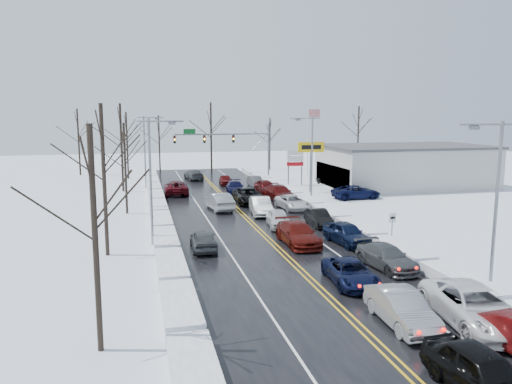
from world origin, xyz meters
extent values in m
plane|color=silver|center=(0.00, 0.00, 0.00)|extent=(160.00, 160.00, 0.00)
cube|color=black|center=(0.00, 2.00, 0.01)|extent=(14.00, 84.00, 0.01)
cube|color=white|center=(-7.60, 2.00, 0.00)|extent=(1.70, 72.00, 0.67)
cube|color=white|center=(7.60, 2.00, 0.00)|extent=(1.70, 72.00, 0.67)
cylinder|color=slate|center=(8.50, 28.00, 4.00)|extent=(0.24, 0.24, 8.00)
cylinder|color=slate|center=(2.00, 28.00, 6.50)|extent=(13.00, 0.18, 0.18)
cylinder|color=slate|center=(7.30, 28.00, 5.40)|extent=(2.33, 0.10, 2.33)
cube|color=#0C591E|center=(-2.50, 28.00, 6.90)|extent=(1.60, 0.08, 0.70)
cube|color=black|center=(3.50, 28.00, 5.85)|extent=(0.32, 0.25, 1.05)
sphere|color=#3F0705|center=(3.50, 27.84, 6.15)|extent=(0.20, 0.20, 0.20)
sphere|color=orange|center=(3.50, 27.84, 5.85)|extent=(0.22, 0.22, 0.22)
sphere|color=black|center=(3.50, 27.84, 5.55)|extent=(0.20, 0.20, 0.20)
cube|color=black|center=(-0.50, 28.00, 5.85)|extent=(0.32, 0.25, 1.05)
sphere|color=#3F0705|center=(-0.50, 27.84, 6.15)|extent=(0.20, 0.20, 0.20)
sphere|color=orange|center=(-0.50, 27.84, 5.85)|extent=(0.22, 0.22, 0.22)
sphere|color=black|center=(-0.50, 27.84, 5.55)|extent=(0.20, 0.20, 0.20)
cube|color=black|center=(-4.50, 28.00, 5.85)|extent=(0.32, 0.25, 1.05)
sphere|color=#3F0705|center=(-4.50, 27.84, 6.15)|extent=(0.20, 0.20, 0.20)
sphere|color=orange|center=(-4.50, 27.84, 5.85)|extent=(0.22, 0.22, 0.22)
sphere|color=black|center=(-4.50, 27.84, 5.55)|extent=(0.20, 0.20, 0.20)
cylinder|color=slate|center=(10.50, 16.00, 2.80)|extent=(0.20, 0.20, 5.60)
cube|color=yellow|center=(10.50, 16.00, 5.40)|extent=(3.20, 0.30, 1.20)
cube|color=black|center=(10.50, 15.83, 5.40)|extent=(2.40, 0.04, 0.50)
cylinder|color=slate|center=(9.60, 22.00, 2.00)|extent=(0.16, 0.16, 4.00)
cylinder|color=slate|center=(11.40, 22.00, 2.00)|extent=(0.16, 0.16, 4.00)
cube|color=white|center=(10.50, 22.00, 4.30)|extent=(2.20, 0.22, 0.70)
cube|color=white|center=(10.50, 22.00, 3.50)|extent=(2.20, 0.22, 0.70)
cube|color=#B00D13|center=(10.50, 22.00, 2.80)|extent=(2.20, 0.22, 0.50)
cylinder|color=slate|center=(8.20, -8.00, 1.10)|extent=(0.08, 0.08, 2.20)
cube|color=white|center=(8.20, -8.00, 2.00)|extent=(0.55, 0.05, 0.70)
cube|color=black|center=(8.20, -8.04, 2.00)|extent=(0.35, 0.02, 0.15)
cylinder|color=silver|center=(15.00, 30.00, 5.00)|extent=(0.14, 0.14, 10.00)
cube|color=#B3B4AF|center=(24.00, 18.00, 2.50)|extent=(20.00, 12.00, 5.00)
cube|color=#262628|center=(14.05, 18.00, 1.60)|extent=(0.10, 11.00, 2.80)
cube|color=#3F3F42|center=(24.00, 18.00, 5.15)|extent=(20.40, 12.40, 0.30)
cylinder|color=slate|center=(8.50, -18.00, 4.50)|extent=(0.18, 0.18, 9.00)
cylinder|color=slate|center=(7.70, -18.00, 8.80)|extent=(3.20, 0.12, 0.12)
cube|color=slate|center=(6.90, -18.00, 8.65)|extent=(0.50, 0.25, 0.18)
cylinder|color=slate|center=(8.50, 10.00, 4.50)|extent=(0.18, 0.18, 9.00)
cylinder|color=slate|center=(7.70, 10.00, 8.80)|extent=(3.20, 0.12, 0.12)
cube|color=slate|center=(6.90, 10.00, 8.65)|extent=(0.50, 0.25, 0.18)
cylinder|color=slate|center=(-8.50, -4.00, 4.50)|extent=(0.18, 0.18, 9.00)
cylinder|color=slate|center=(-7.70, -4.00, 8.80)|extent=(3.20, 0.12, 0.12)
cube|color=slate|center=(-6.90, -4.00, 8.65)|extent=(0.50, 0.25, 0.18)
cylinder|color=slate|center=(-8.50, 24.00, 4.50)|extent=(0.18, 0.18, 9.00)
cylinder|color=slate|center=(-7.70, 24.00, 8.80)|extent=(3.20, 0.12, 0.12)
cube|color=slate|center=(-6.90, 24.00, 8.65)|extent=(0.50, 0.25, 0.18)
cylinder|color=#2D231C|center=(-11.00, -20.00, 4.50)|extent=(0.24, 0.24, 9.00)
cylinder|color=#2D231C|center=(-11.50, -6.00, 5.00)|extent=(0.27, 0.27, 10.00)
cylinder|color=#2D231C|center=(-10.50, 8.00, 4.25)|extent=(0.23, 0.23, 8.50)
cylinder|color=#2D231C|center=(-11.20, 22.00, 5.25)|extent=(0.28, 0.28, 10.50)
cylinder|color=#2D231C|center=(-10.80, 34.00, 4.75)|extent=(0.25, 0.25, 9.50)
cylinder|color=#2D231C|center=(-18.00, 40.00, 5.00)|extent=(0.27, 0.27, 10.00)
cylinder|color=#2D231C|center=(-6.00, 41.00, 4.50)|extent=(0.24, 0.24, 9.00)
cylinder|color=#2D231C|center=(2.00, 39.00, 5.50)|extent=(0.29, 0.29, 11.00)
cylinder|color=#2D231C|center=(12.00, 40.50, 4.25)|extent=(0.23, 0.23, 8.50)
cylinder|color=#2D231C|center=(28.00, 41.00, 5.25)|extent=(0.28, 0.28, 10.50)
imported|color=gray|center=(1.91, -20.54, 0.00)|extent=(1.80, 4.76, 1.55)
imported|color=black|center=(1.92, -15.01, 0.00)|extent=(2.55, 4.91, 1.32)
imported|color=#520F0A|center=(1.69, -6.34, 0.00)|extent=(2.28, 5.49, 1.59)
imported|color=silver|center=(1.81, -0.78, 0.00)|extent=(2.23, 4.46, 1.46)
imported|color=silver|center=(1.64, 4.67, 0.00)|extent=(2.20, 5.05, 1.62)
imported|color=black|center=(1.77, 10.50, 0.00)|extent=(2.68, 5.75, 1.60)
imported|color=black|center=(1.68, 17.42, 0.00)|extent=(2.53, 5.07, 1.41)
imported|color=#510B0A|center=(1.77, 24.50, 0.00)|extent=(1.79, 3.98, 1.33)
imported|color=white|center=(5.09, -21.28, 0.00)|extent=(3.55, 6.48, 1.72)
imported|color=#404346|center=(5.23, -12.91, 0.00)|extent=(2.57, 5.11, 1.42)
imported|color=black|center=(5.17, -7.00, 0.00)|extent=(2.46, 4.87, 1.59)
imported|color=black|center=(5.25, -1.00, 0.00)|extent=(1.64, 4.24, 1.38)
imported|color=silver|center=(5.32, 6.48, 0.00)|extent=(2.75, 5.16, 1.38)
imported|color=#460A09|center=(5.39, 11.46, 0.00)|extent=(3.02, 5.89, 1.63)
imported|color=#46090A|center=(5.21, 16.79, 0.00)|extent=(2.12, 4.73, 1.58)
imported|color=#414346|center=(5.22, 22.17, 0.00)|extent=(1.54, 4.07, 1.33)
imported|color=#989A9F|center=(-1.77, 7.81, 0.00)|extent=(2.42, 5.28, 1.68)
imported|color=#48090F|center=(-5.14, 18.24, 0.00)|extent=(2.88, 5.88, 1.61)
imported|color=#464A4C|center=(-1.74, 30.73, 0.00)|extent=(2.66, 5.32, 1.48)
imported|color=#44474A|center=(-5.10, -6.17, 0.00)|extent=(1.81, 4.27, 1.44)
imported|color=black|center=(13.97, 10.67, 0.00)|extent=(5.48, 2.69, 1.50)
imported|color=#4F0A10|center=(16.96, 15.41, 0.00)|extent=(2.47, 4.94, 1.38)
imported|color=black|center=(14.92, 21.06, 0.00)|extent=(2.24, 4.65, 1.53)
camera|label=1|loc=(-9.25, -39.60, 9.39)|focal=35.00mm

